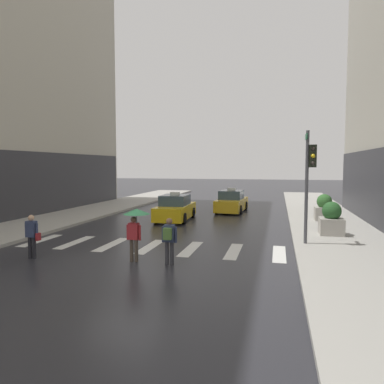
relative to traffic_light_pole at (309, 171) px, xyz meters
The scene contains 11 objects.
ground_plane 8.65m from the traffic_light_pole, 145.31° to the right, with size 160.00×160.00×0.00m, color #26262B.
curb_right 5.80m from the traffic_light_pole, 69.93° to the right, with size 4.50×70.00×0.15m, color #9E9B93.
crosswalk_markings 7.51m from the traffic_light_pole, 166.69° to the right, with size 11.30×2.80×0.01m.
traffic_light_pole is the anchor object (origin of this frame).
taxi_lead 9.97m from the traffic_light_pole, 142.28° to the left, with size 2.04×4.59×1.80m.
taxi_second 12.10m from the traffic_light_pole, 113.21° to the left, with size 2.13×4.63×1.80m.
pedestrian_with_umbrella 7.60m from the traffic_light_pole, 147.38° to the right, with size 0.96×0.96×1.94m.
pedestrian_with_backpack 6.81m from the traffic_light_pole, 140.29° to the right, with size 0.55×0.43×1.65m.
pedestrian_with_handbag 11.35m from the traffic_light_pole, 156.27° to the right, with size 0.60×0.24×1.65m.
planter_near_corner 3.55m from the traffic_light_pole, 61.48° to the left, with size 1.10×1.10×1.60m.
planter_mid_block 7.59m from the traffic_light_pole, 78.17° to the left, with size 1.10×1.10×1.60m.
Camera 1 is at (5.31, -11.31, 3.48)m, focal length 33.50 mm.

